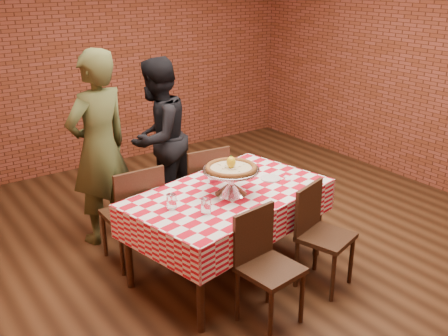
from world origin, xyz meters
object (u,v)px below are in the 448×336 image
(condiment_caddy, at_px, (212,173))
(pizza_stand, at_px, (231,181))
(chair_near_left, at_px, (270,271))
(water_glass_right, at_px, (172,202))
(diner_olive, at_px, (99,148))
(table, at_px, (229,232))
(chair_near_right, at_px, (326,239))
(water_glass_left, at_px, (206,206))
(pizza, at_px, (231,169))
(diner_black, at_px, (158,138))
(chair_far_left, at_px, (132,213))
(chair_far_right, at_px, (200,188))

(condiment_caddy, bearing_deg, pizza_stand, -91.54)
(pizza_stand, distance_m, chair_near_left, 0.85)
(water_glass_right, bearing_deg, chair_near_left, -62.76)
(pizza_stand, distance_m, diner_olive, 1.39)
(table, bearing_deg, diner_olive, 117.61)
(condiment_caddy, height_order, chair_near_right, condiment_caddy)
(condiment_caddy, bearing_deg, diner_olive, 129.21)
(pizza_stand, height_order, chair_near_right, pizza_stand)
(condiment_caddy, xyz_separation_m, diner_olive, (-0.65, 0.93, 0.10))
(water_glass_left, bearing_deg, water_glass_right, 127.18)
(pizza_stand, relative_size, chair_near_right, 0.55)
(condiment_caddy, bearing_deg, pizza, -91.54)
(table, height_order, diner_black, diner_black)
(chair_near_left, bearing_deg, pizza_stand, 70.18)
(chair_near_right, xyz_separation_m, diner_olive, (-1.14, 1.85, 0.49))
(pizza_stand, distance_m, chair_near_right, 0.91)
(water_glass_right, distance_m, condiment_caddy, 0.65)
(pizza_stand, distance_m, diner_black, 1.46)
(water_glass_right, xyz_separation_m, chair_far_left, (-0.04, 0.67, -0.35))
(chair_far_right, bearing_deg, condiment_caddy, 75.35)
(diner_black, bearing_deg, chair_far_right, 69.69)
(water_glass_left, height_order, chair_far_left, chair_far_left)
(chair_near_right, distance_m, chair_far_left, 1.71)
(pizza_stand, height_order, pizza, pizza)
(water_glass_left, xyz_separation_m, chair_far_left, (-0.21, 0.89, -0.35))
(table, relative_size, diner_olive, 0.90)
(table, height_order, water_glass_right, water_glass_right)
(table, bearing_deg, diner_black, 85.74)
(table, distance_m, pizza_stand, 0.49)
(condiment_caddy, xyz_separation_m, diner_black, (0.08, 1.14, 0.01))
(condiment_caddy, distance_m, chair_far_right, 0.66)
(pizza_stand, relative_size, diner_olive, 0.26)
(pizza, xyz_separation_m, diner_olive, (-0.62, 1.24, -0.05))
(pizza, relative_size, diner_black, 0.25)
(table, height_order, pizza_stand, pizza_stand)
(condiment_caddy, bearing_deg, chair_near_right, -58.30)
(pizza, relative_size, chair_far_left, 0.45)
(condiment_caddy, relative_size, diner_olive, 0.08)
(pizza_stand, distance_m, water_glass_left, 0.43)
(diner_olive, bearing_deg, chair_far_right, 137.29)
(pizza_stand, bearing_deg, chair_near_right, -49.69)
(condiment_caddy, distance_m, chair_near_right, 1.12)
(water_glass_left, height_order, diner_olive, diner_olive)
(pizza_stand, distance_m, chair_far_left, 0.99)
(condiment_caddy, xyz_separation_m, chair_far_right, (0.19, 0.51, -0.37))
(table, height_order, chair_far_right, chair_far_right)
(table, relative_size, water_glass_left, 13.68)
(condiment_caddy, bearing_deg, table, -91.14)
(pizza_stand, distance_m, pizza, 0.11)
(chair_far_left, xyz_separation_m, chair_far_right, (0.81, 0.13, -0.01))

